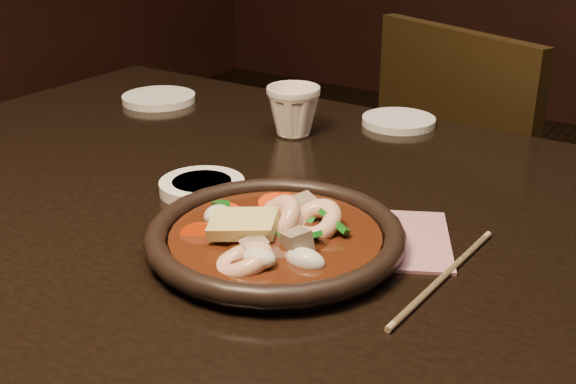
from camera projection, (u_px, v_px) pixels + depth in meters
The scene contains 10 objects.
table at pixel (354, 287), 0.87m from camera, with size 1.60×0.90×0.75m.
chair at pixel (482, 213), 1.53m from camera, with size 0.54×0.54×0.88m.
plate at pixel (275, 237), 0.79m from camera, with size 0.29×0.29×0.03m.
stirfry at pixel (273, 234), 0.79m from camera, with size 0.18×0.19×0.06m.
soy_dish at pixel (202, 186), 0.94m from camera, with size 0.11×0.11×0.02m, color white.
saucer_left at pixel (159, 98), 1.33m from camera, with size 0.13×0.13×0.01m, color white.
saucer_right at pixel (399, 121), 1.20m from camera, with size 0.12×0.12×0.01m, color white.
tea_cup at pixel (293, 109), 1.14m from camera, with size 0.09×0.08×0.09m, color white.
chopsticks at pixel (444, 276), 0.74m from camera, with size 0.02×0.24×0.01m.
napkin at pixel (383, 239), 0.82m from camera, with size 0.15×0.15×0.00m, color #B16D7E.
Camera 1 is at (0.35, -0.67, 1.12)m, focal length 45.00 mm.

